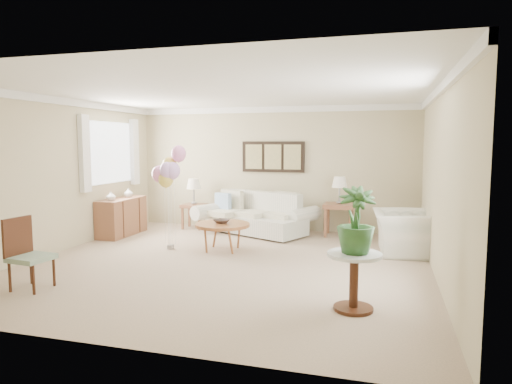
% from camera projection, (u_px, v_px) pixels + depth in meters
% --- Properties ---
extents(ground_plane, '(6.00, 6.00, 0.00)m').
position_uv_depth(ground_plane, '(227.00, 263.00, 6.98)').
color(ground_plane, tan).
extents(room_shell, '(6.04, 6.04, 2.60)m').
position_uv_depth(room_shell, '(221.00, 157.00, 6.93)').
color(room_shell, '#BFB28C').
rests_on(room_shell, ground).
extents(wall_art_triptych, '(1.35, 0.06, 0.65)m').
position_uv_depth(wall_art_triptych, '(273.00, 157.00, 9.65)').
color(wall_art_triptych, black).
rests_on(wall_art_triptych, ground).
extents(sofa, '(2.61, 1.66, 0.84)m').
position_uv_depth(sofa, '(256.00, 217.00, 9.31)').
color(sofa, silver).
rests_on(sofa, ground).
extents(end_table_left, '(0.49, 0.44, 0.53)m').
position_uv_depth(end_table_left, '(194.00, 208.00, 9.83)').
color(end_table_left, brown).
rests_on(end_table_left, ground).
extents(end_table_right, '(0.60, 0.54, 0.65)m').
position_uv_depth(end_table_right, '(339.00, 209.00, 9.01)').
color(end_table_right, brown).
rests_on(end_table_right, ground).
extents(lamp_left, '(0.31, 0.31, 0.55)m').
position_uv_depth(lamp_left, '(194.00, 185.00, 9.78)').
color(lamp_left, gray).
rests_on(lamp_left, end_table_left).
extents(lamp_right, '(0.30, 0.30, 0.54)m').
position_uv_depth(lamp_right, '(340.00, 183.00, 8.96)').
color(lamp_right, gray).
rests_on(lamp_right, end_table_right).
extents(coffee_table, '(0.93, 0.93, 0.47)m').
position_uv_depth(coffee_table, '(222.00, 226.00, 7.78)').
color(coffee_table, brown).
rests_on(coffee_table, ground).
extents(decor_bowl, '(0.35, 0.35, 0.06)m').
position_uv_depth(decor_bowl, '(221.00, 221.00, 7.81)').
color(decor_bowl, '#322521').
rests_on(decor_bowl, coffee_table).
extents(armchair, '(1.04, 1.16, 0.70)m').
position_uv_depth(armchair, '(403.00, 232.00, 7.60)').
color(armchair, silver).
rests_on(armchair, ground).
extents(side_table, '(0.59, 0.59, 0.64)m').
position_uv_depth(side_table, '(354.00, 267.00, 4.98)').
color(side_table, silver).
rests_on(side_table, ground).
extents(potted_plant, '(0.51, 0.51, 0.72)m').
position_uv_depth(potted_plant, '(356.00, 220.00, 4.91)').
color(potted_plant, '#284923').
rests_on(potted_plant, side_table).
extents(accent_chair, '(0.49, 0.49, 0.91)m').
position_uv_depth(accent_chair, '(27.00, 252.00, 5.73)').
color(accent_chair, gray).
rests_on(accent_chair, ground).
extents(credenza, '(0.46, 1.20, 0.74)m').
position_uv_depth(credenza, '(122.00, 217.00, 9.13)').
color(credenza, brown).
rests_on(credenza, ground).
extents(vase_white, '(0.19, 0.19, 0.18)m').
position_uv_depth(vase_white, '(111.00, 196.00, 8.71)').
color(vase_white, silver).
rests_on(vase_white, credenza).
extents(vase_sage, '(0.20, 0.20, 0.18)m').
position_uv_depth(vase_sage, '(128.00, 193.00, 9.31)').
color(vase_sage, '#B5B5B5').
rests_on(vase_sage, credenza).
extents(balloon_cluster, '(0.54, 0.49, 1.80)m').
position_uv_depth(balloon_cluster, '(169.00, 169.00, 7.77)').
color(balloon_cluster, gray).
rests_on(balloon_cluster, ground).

